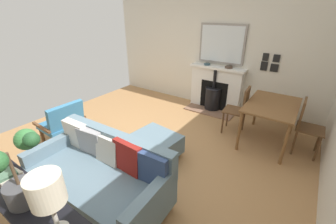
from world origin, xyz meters
name	(u,v)px	position (x,y,z in m)	size (l,w,h in m)	color
ground_plane	(138,152)	(0.00, 0.00, 0.00)	(5.18, 5.22, 0.01)	#A87A4C
wall_left	(210,46)	(-2.59, 0.00, 1.42)	(0.12, 5.22, 2.84)	beige
fireplace	(215,91)	(-2.38, 0.32, 0.45)	(0.61, 1.27, 1.02)	brown
mirror_over_mantel	(222,44)	(-2.50, 0.32, 1.50)	(0.04, 1.03, 0.84)	gray
mantel_bowl_near	(207,64)	(-2.41, 0.05, 1.04)	(0.14, 0.14, 0.04)	#334C56
mantel_bowl_far	(229,67)	(-2.41, 0.57, 1.05)	(0.17, 0.17, 0.05)	#47382D
sofa	(101,174)	(0.97, 0.28, 0.37)	(0.92, 1.78, 0.82)	#B2B2B7
ottoman	(154,145)	(-0.05, 0.31, 0.24)	(0.75, 0.78, 0.39)	#B2B2B7
armchair_accent	(63,122)	(0.52, -1.22, 0.44)	(0.70, 0.62, 0.81)	brown
console_table	(22,202)	(1.78, 0.28, 0.67)	(0.34, 1.63, 0.77)	black
table_lamp_far_end	(47,192)	(1.78, 0.90, 1.14)	(0.22, 0.22, 0.50)	beige
potted_plant	(10,168)	(1.80, 0.43, 1.12)	(0.55, 0.49, 0.67)	#4C4C51
book_stack	(4,177)	(1.78, 0.01, 0.80)	(0.28, 0.21, 0.07)	#B23833
dining_table	(272,109)	(-1.56, 1.68, 0.65)	(1.18, 0.78, 0.74)	brown
dining_chair_near_fireplace	(240,107)	(-1.56, 1.16, 0.55)	(0.43, 0.43, 0.93)	brown
dining_chair_by_back_wall	(305,123)	(-1.56, 2.21, 0.54)	(0.40, 0.40, 0.92)	brown
photo_gallery_row	(270,63)	(-2.51, 1.36, 1.21)	(0.02, 0.33, 0.35)	black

